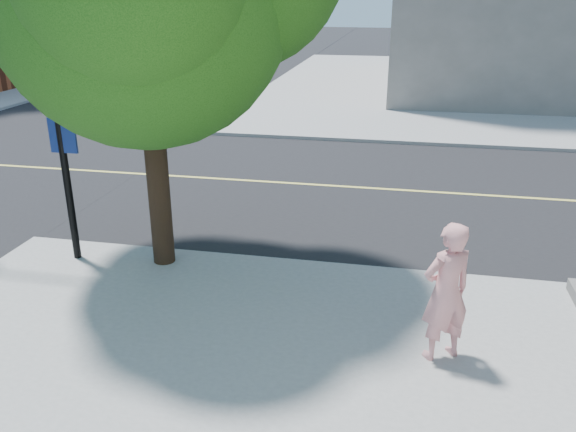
# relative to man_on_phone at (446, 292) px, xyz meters

# --- Properties ---
(ground) EXTENTS (140.00, 140.00, 0.00)m
(ground) POSITION_rel_man_on_phone_xyz_m (-6.38, 2.45, -1.04)
(ground) COLOR black
(ground) RESTS_ON ground
(road_ew) EXTENTS (140.00, 9.00, 0.01)m
(road_ew) POSITION_rel_man_on_phone_xyz_m (-6.38, 6.95, -1.03)
(road_ew) COLOR black
(road_ew) RESTS_ON ground
(sidewalk_ne) EXTENTS (29.00, 25.00, 0.12)m
(sidewalk_ne) POSITION_rel_man_on_phone_xyz_m (7.12, 23.95, -0.98)
(sidewalk_ne) COLOR gray
(sidewalk_ne) RESTS_ON ground
(man_on_phone) EXTENTS (0.80, 0.72, 1.83)m
(man_on_phone) POSITION_rel_man_on_phone_xyz_m (0.00, 0.00, 0.00)
(man_on_phone) COLOR pink
(man_on_phone) RESTS_ON sidewalk_se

